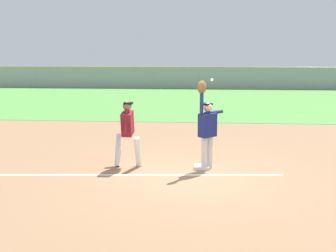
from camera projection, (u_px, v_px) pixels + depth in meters
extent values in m
plane|color=#936D4C|center=(192.00, 175.00, 9.98)|extent=(73.46, 73.46, 0.00)
cube|color=#549342|center=(197.00, 100.00, 25.56)|extent=(54.94, 16.62, 0.01)
cube|color=white|center=(38.00, 175.00, 10.00)|extent=(11.97, 1.03, 0.01)
cube|color=white|center=(202.00, 167.00, 10.57)|extent=(0.39, 0.39, 0.08)
cylinder|color=silver|center=(210.00, 152.00, 10.51)|extent=(0.21, 0.21, 0.85)
cylinder|color=silver|center=(204.00, 153.00, 10.39)|extent=(0.21, 0.21, 0.85)
cube|color=navy|center=(207.00, 125.00, 10.32)|extent=(0.50, 0.49, 0.60)
sphere|color=#DBAD84|center=(208.00, 107.00, 10.24)|extent=(0.33, 0.33, 0.23)
cube|color=black|center=(207.00, 104.00, 10.25)|extent=(0.30, 0.30, 0.05)
cylinder|color=navy|center=(202.00, 102.00, 10.07)|extent=(0.13, 0.13, 0.62)
cylinder|color=navy|center=(214.00, 112.00, 10.41)|extent=(0.50, 0.50, 0.09)
ellipsoid|color=brown|center=(202.00, 87.00, 10.01)|extent=(0.30, 0.30, 0.32)
cylinder|color=white|center=(138.00, 152.00, 10.56)|extent=(0.16, 0.44, 0.85)
cylinder|color=white|center=(118.00, 150.00, 10.78)|extent=(0.16, 0.44, 0.85)
cube|color=maroon|center=(127.00, 123.00, 10.54)|extent=(0.28, 0.53, 0.66)
sphere|color=#8C6647|center=(127.00, 106.00, 10.46)|extent=(0.24, 0.24, 0.23)
cube|color=black|center=(128.00, 103.00, 10.44)|extent=(0.23, 0.21, 0.05)
cylinder|color=maroon|center=(129.00, 119.00, 10.74)|extent=(0.10, 0.40, 0.58)
cylinder|color=maroon|center=(126.00, 122.00, 10.31)|extent=(0.10, 0.40, 0.58)
sphere|color=white|center=(212.00, 80.00, 10.25)|extent=(0.07, 0.07, 0.07)
cube|color=#93999E|center=(199.00, 78.00, 33.55)|extent=(54.94, 0.06, 1.73)
cylinder|color=yellow|center=(199.00, 67.00, 33.39)|extent=(54.94, 0.06, 0.06)
cylinder|color=gray|center=(36.00, 77.00, 34.63)|extent=(0.08, 0.08, 1.73)
cylinder|color=gray|center=(199.00, 78.00, 33.55)|extent=(0.08, 0.08, 1.73)
cube|color=#B21E1E|center=(93.00, 79.00, 36.85)|extent=(4.48, 2.09, 0.55)
cube|color=#2D333D|center=(92.00, 74.00, 36.77)|extent=(2.28, 1.84, 0.40)
cylinder|color=black|center=(111.00, 82.00, 37.65)|extent=(0.61, 0.25, 0.60)
cylinder|color=black|center=(105.00, 83.00, 35.79)|extent=(0.61, 0.25, 0.60)
cylinder|color=black|center=(81.00, 81.00, 38.00)|extent=(0.61, 0.25, 0.60)
cylinder|color=black|center=(74.00, 83.00, 36.15)|extent=(0.61, 0.25, 0.60)
cube|color=tan|center=(161.00, 80.00, 36.24)|extent=(4.58, 2.38, 0.55)
cube|color=#2D333D|center=(161.00, 74.00, 36.15)|extent=(2.38, 1.98, 0.40)
cylinder|color=black|center=(177.00, 82.00, 37.27)|extent=(0.62, 0.29, 0.60)
cylinder|color=black|center=(178.00, 83.00, 35.40)|extent=(0.62, 0.29, 0.60)
cylinder|color=black|center=(145.00, 82.00, 37.18)|extent=(0.62, 0.29, 0.60)
cylinder|color=black|center=(145.00, 83.00, 35.31)|extent=(0.62, 0.29, 0.60)
cube|color=#B7B7BC|center=(230.00, 80.00, 36.11)|extent=(4.52, 2.20, 0.55)
cube|color=#2D333D|center=(230.00, 74.00, 36.02)|extent=(2.32, 1.90, 0.40)
cylinder|color=black|center=(246.00, 82.00, 36.87)|extent=(0.61, 0.26, 0.60)
cylinder|color=black|center=(247.00, 84.00, 35.02)|extent=(0.61, 0.26, 0.60)
cylinder|color=black|center=(214.00, 82.00, 37.29)|extent=(0.61, 0.26, 0.60)
cylinder|color=black|center=(213.00, 83.00, 35.44)|extent=(0.61, 0.26, 0.60)
cube|color=black|center=(304.00, 80.00, 35.14)|extent=(4.47, 2.08, 0.55)
cube|color=#2D333D|center=(304.00, 75.00, 35.06)|extent=(2.27, 1.84, 0.40)
cylinder|color=black|center=(317.00, 83.00, 36.07)|extent=(0.61, 0.24, 0.60)
cylinder|color=black|center=(325.00, 84.00, 34.20)|extent=(0.61, 0.24, 0.60)
cylinder|color=black|center=(284.00, 83.00, 36.18)|extent=(0.61, 0.24, 0.60)
cylinder|color=black|center=(290.00, 84.00, 34.31)|extent=(0.61, 0.24, 0.60)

